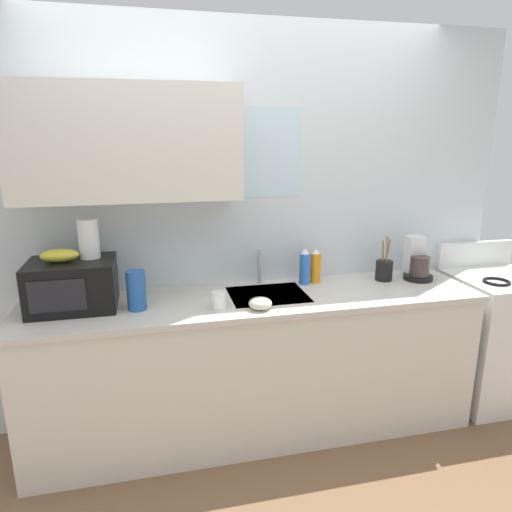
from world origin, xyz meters
The scene contains 14 objects.
kitchen_wall_assembly centered at (-0.15, 0.30, 1.37)m, with size 3.49×0.42×2.50m.
counter_unit centered at (0.00, 0.00, 0.46)m, with size 2.72×0.63×0.90m.
sink_faucet centered at (0.08, 0.24, 1.01)m, with size 0.03×0.03×0.23m, color #B2B5BA.
stove_range centered at (1.70, 0.00, 0.46)m, with size 0.60×0.60×1.08m.
microwave centered at (-1.02, 0.05, 1.04)m, with size 0.46×0.35×0.27m.
banana_bunch centered at (-1.07, 0.05, 1.20)m, with size 0.20×0.11×0.07m, color gold.
paper_towel_roll centered at (-0.92, 0.10, 1.28)m, with size 0.11×0.11×0.22m, color white.
coffee_maker centered at (1.12, 0.11, 1.00)m, with size 0.19×0.21×0.28m.
dish_soap_bottle_blue centered at (0.36, 0.16, 1.01)m, with size 0.07×0.07×0.24m.
dish_soap_bottle_orange centered at (0.44, 0.18, 1.01)m, with size 0.07×0.07×0.23m.
cereal_canister centered at (-0.68, -0.05, 1.01)m, with size 0.10×0.10×0.22m, color #2659A5.
mug_white centered at (-0.24, -0.14, 0.95)m, with size 0.08×0.08×0.10m, color white.
utensil_crock centered at (0.89, 0.12, 0.97)m, with size 0.11×0.11×0.30m.
small_bowl centered at (-0.02, -0.20, 0.93)m, with size 0.13×0.13×0.07m, color beige.
Camera 1 is at (-0.58, -2.52, 1.84)m, focal length 32.28 mm.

